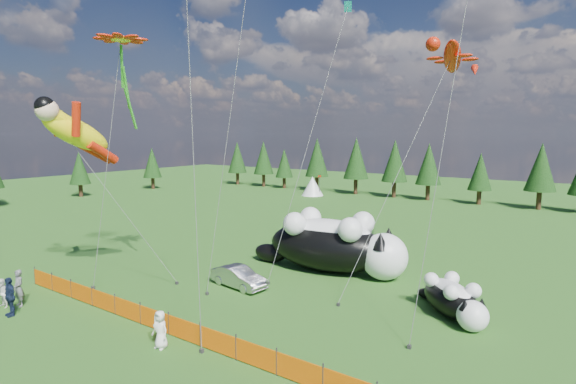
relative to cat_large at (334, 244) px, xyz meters
The scene contains 16 objects.
ground 9.98m from the cat_large, 104.84° to the right, with size 160.00×160.00×0.00m, color #0D3409.
safety_fence 12.80m from the cat_large, 101.38° to the right, with size 22.06×0.06×1.10m.
tree_line 35.68m from the cat_large, 94.04° to the left, with size 90.00×4.00×8.00m, color black, non-canonical shape.
festival_tents 31.69m from the cat_large, 74.46° to the left, with size 50.00×3.20×2.80m, color white, non-canonical shape.
cat_large is the anchor object (origin of this frame).
cat_small 9.01m from the cat_large, 20.33° to the right, with size 4.30×4.22×1.94m.
car 6.76m from the cat_large, 118.30° to the right, with size 1.29×3.71×1.22m, color #B1B0B5.
spectator_a 18.13m from the cat_large, 125.95° to the right, with size 0.71×0.47×1.95m, color #5D5E62.
spectator_b 18.90m from the cat_large, 126.06° to the right, with size 0.74×0.44×1.53m, color white.
spectator_c 18.30m from the cat_large, 121.93° to the right, with size 1.15×0.59×1.97m, color #131E36.
spectator_e 13.57m from the cat_large, 93.48° to the right, with size 0.80×0.52×1.63m, color white.
superhero_kite 16.93m from the cat_large, 134.82° to the right, with size 6.55×5.74×11.93m.
gecko_kite 13.58m from the cat_large, 28.41° to the left, with size 5.10×11.49×16.10m.
flower_kite 17.56m from the cat_large, 133.07° to the right, with size 3.13×3.36×14.45m.
diamond_kite_c 17.23m from the cat_large, 90.69° to the right, with size 1.67×1.03×15.80m.
diamond_kite_d 15.26m from the cat_large, 112.31° to the left, with size 1.16×8.94×19.65m.
Camera 1 is at (16.34, -15.70, 8.97)m, focal length 28.00 mm.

